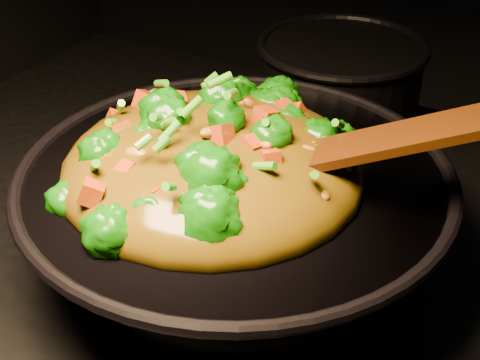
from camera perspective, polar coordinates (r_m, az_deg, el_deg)
The scene contains 4 objects.
wok at distance 0.75m, azimuth -0.37°, elevation -3.49°, with size 0.46×0.46×0.13m, color black, non-canonical shape.
stir_fry at distance 0.68m, azimuth -2.41°, elevation 4.46°, with size 0.32×0.32×0.11m, color #115C06, non-canonical shape.
spatula at distance 0.66m, azimuth 10.61°, elevation 2.93°, with size 0.36×0.05×0.01m, color #381508.
back_pot at distance 1.05m, azimuth 8.47°, elevation 8.06°, with size 0.24×0.24×0.14m, color black.
Camera 1 is at (0.31, -0.58, 1.42)m, focal length 50.00 mm.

